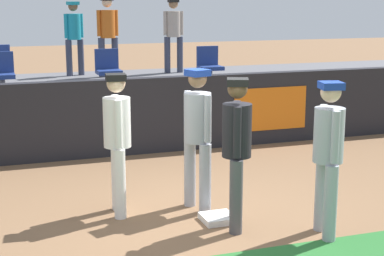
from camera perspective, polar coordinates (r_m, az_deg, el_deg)
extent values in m
plane|color=brown|center=(7.68, 0.42, -8.87)|extent=(60.00, 60.00, 0.00)
cube|color=white|center=(7.71, 2.45, -8.48)|extent=(0.40, 0.40, 0.08)
cylinder|color=white|center=(8.05, -7.05, -4.58)|extent=(0.15, 0.15, 0.90)
cylinder|color=white|center=(7.74, -6.81, -5.27)|extent=(0.15, 0.15, 0.90)
cylinder|color=white|center=(7.71, -7.08, 0.54)|extent=(0.39, 0.39, 0.63)
sphere|color=beige|center=(7.63, -7.17, 4.19)|extent=(0.24, 0.24, 0.24)
cube|color=black|center=(7.62, -7.19, 4.76)|extent=(0.27, 0.27, 0.08)
cylinder|color=white|center=(7.91, -7.23, 0.98)|extent=(0.09, 0.09, 0.59)
cylinder|color=white|center=(7.50, -6.93, 0.38)|extent=(0.09, 0.09, 0.59)
ellipsoid|color=brown|center=(7.97, -6.44, -0.79)|extent=(0.14, 0.21, 0.28)
cylinder|color=#9EA3AD|center=(8.14, -0.20, -4.24)|extent=(0.16, 0.16, 0.92)
cylinder|color=#9EA3AD|center=(7.89, 1.24, -4.78)|extent=(0.16, 0.16, 0.92)
cylinder|color=#9EA3AD|center=(7.83, 0.52, 0.99)|extent=(0.45, 0.45, 0.65)
sphere|color=#8C6647|center=(7.75, 0.53, 4.66)|extent=(0.24, 0.24, 0.24)
cube|color=#193899|center=(7.74, 0.53, 5.23)|extent=(0.32, 0.32, 0.08)
cylinder|color=#9EA3AD|center=(7.99, -0.41, 1.37)|extent=(0.09, 0.09, 0.60)
cylinder|color=#9EA3AD|center=(7.66, 1.49, 0.89)|extent=(0.09, 0.09, 0.60)
cylinder|color=#9EA3AD|center=(7.46, 12.07, -6.13)|extent=(0.15, 0.15, 0.90)
cylinder|color=#9EA3AD|center=(7.17, 12.89, -6.93)|extent=(0.15, 0.15, 0.90)
cylinder|color=#9EA3AD|center=(7.11, 12.75, -0.65)|extent=(0.42, 0.42, 0.63)
sphere|color=beige|center=(7.02, 12.94, 3.30)|extent=(0.24, 0.24, 0.24)
cube|color=#193899|center=(7.01, 12.97, 3.92)|extent=(0.29, 0.29, 0.08)
cylinder|color=#9EA3AD|center=(7.30, 12.22, -0.13)|extent=(0.09, 0.09, 0.59)
cylinder|color=#9EA3AD|center=(6.91, 13.33, -0.87)|extent=(0.09, 0.09, 0.59)
cylinder|color=#4C4C51|center=(7.53, 4.13, -5.70)|extent=(0.15, 0.15, 0.90)
cylinder|color=#4C4C51|center=(7.22, 4.17, -6.49)|extent=(0.15, 0.15, 0.90)
cylinder|color=black|center=(7.17, 4.25, -0.23)|extent=(0.46, 0.46, 0.64)
sphere|color=brown|center=(7.08, 4.31, 3.72)|extent=(0.24, 0.24, 0.24)
cube|color=black|center=(7.07, 4.32, 4.33)|extent=(0.32, 0.32, 0.08)
cylinder|color=black|center=(7.37, 4.22, 0.28)|extent=(0.09, 0.09, 0.60)
cylinder|color=black|center=(6.96, 4.28, -0.43)|extent=(0.09, 0.09, 0.60)
cube|color=black|center=(10.86, -5.96, 1.08)|extent=(18.00, 0.24, 1.37)
cube|color=orange|center=(11.66, 7.39, 1.80)|extent=(1.50, 0.02, 0.82)
cube|color=#59595E|center=(13.38, -8.45, 2.15)|extent=(18.00, 4.80, 0.93)
cylinder|color=#4C4C51|center=(13.66, -17.54, 4.75)|extent=(0.08, 0.08, 0.40)
cube|color=navy|center=(13.64, -17.60, 5.58)|extent=(0.45, 0.44, 0.08)
cylinder|color=#4C4C51|center=(11.88, -17.33, 3.73)|extent=(0.08, 0.08, 0.40)
cube|color=navy|center=(11.85, -17.39, 4.68)|extent=(0.44, 0.44, 0.08)
cube|color=navy|center=(12.01, -17.49, 5.92)|extent=(0.44, 0.06, 0.40)
cylinder|color=#4C4C51|center=(12.10, -7.80, 4.31)|extent=(0.08, 0.08, 0.40)
cube|color=navy|center=(12.07, -7.83, 5.25)|extent=(0.47, 0.44, 0.08)
cube|color=navy|center=(12.23, -8.04, 6.46)|extent=(0.47, 0.06, 0.40)
cylinder|color=#4C4C51|center=(12.68, 1.74, 4.77)|extent=(0.08, 0.08, 0.40)
cube|color=navy|center=(12.66, 1.75, 5.67)|extent=(0.46, 0.44, 0.08)
cube|color=navy|center=(12.81, 1.45, 6.83)|extent=(0.46, 0.06, 0.40)
cylinder|color=#33384C|center=(14.58, -7.24, 6.65)|extent=(0.16, 0.16, 0.91)
cylinder|color=#33384C|center=(14.47, -8.48, 6.57)|extent=(0.16, 0.16, 0.91)
cylinder|color=#BF5919|center=(14.47, -7.95, 9.67)|extent=(0.40, 0.40, 0.64)
sphere|color=beige|center=(14.46, -8.01, 11.65)|extent=(0.24, 0.24, 0.24)
cylinder|color=#BF5919|center=(14.54, -7.15, 9.78)|extent=(0.09, 0.09, 0.60)
cylinder|color=#BF5919|center=(14.40, -8.76, 9.72)|extent=(0.09, 0.09, 0.60)
cylinder|color=#33384C|center=(14.93, -10.41, 6.57)|extent=(0.15, 0.15, 0.86)
cylinder|color=#33384C|center=(14.79, -11.49, 6.48)|extent=(0.15, 0.15, 0.86)
cylinder|color=teal|center=(14.81, -11.07, 9.34)|extent=(0.42, 0.42, 0.60)
sphere|color=brown|center=(14.79, -11.14, 11.17)|extent=(0.22, 0.22, 0.22)
cube|color=teal|center=(14.79, -11.15, 11.45)|extent=(0.30, 0.30, 0.08)
cylinder|color=teal|center=(14.90, -10.37, 9.46)|extent=(0.09, 0.09, 0.57)
cylinder|color=teal|center=(14.72, -11.78, 9.37)|extent=(0.09, 0.09, 0.57)
cylinder|color=#33384C|center=(15.20, -1.15, 6.92)|extent=(0.15, 0.15, 0.89)
cylinder|color=#33384C|center=(15.13, -2.33, 6.89)|extent=(0.15, 0.15, 0.89)
cylinder|color=#A5998C|center=(15.11, -1.76, 9.75)|extent=(0.36, 0.36, 0.62)
sphere|color=#8C6647|center=(15.10, -1.77, 11.60)|extent=(0.23, 0.23, 0.23)
cube|color=black|center=(15.10, -1.77, 11.89)|extent=(0.26, 0.26, 0.08)
cylinder|color=#A5998C|center=(15.16, -0.99, 9.84)|extent=(0.09, 0.09, 0.58)
cylinder|color=#A5998C|center=(15.07, -2.53, 9.82)|extent=(0.09, 0.09, 0.58)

